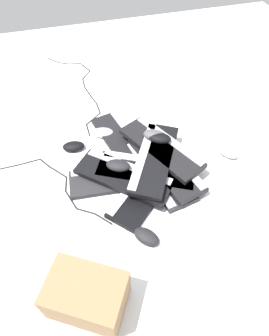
{
  "coord_description": "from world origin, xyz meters",
  "views": [
    {
      "loc": [
        0.85,
        -0.27,
        1.1
      ],
      "look_at": [
        -0.0,
        -0.04,
        0.04
      ],
      "focal_mm": 32.0,
      "sensor_mm": 36.0,
      "label": 1
    }
  ],
  "objects_px": {
    "mouse_1": "(155,135)",
    "mouse_6": "(160,138)",
    "keyboard_5": "(154,158)",
    "keyboard_1": "(160,171)",
    "mouse_2": "(74,146)",
    "mouse_0": "(103,133)",
    "cardboard_box": "(87,295)",
    "keyboard_4": "(146,171)",
    "mouse_5": "(146,237)",
    "keyboard_7": "(124,176)",
    "keyboard_0": "(146,187)",
    "mouse_4": "(228,152)",
    "keyboard_2": "(123,141)",
    "mouse_3": "(118,165)",
    "keyboard_8": "(162,147)",
    "keyboard_3": "(118,178)",
    "keyboard_6": "(166,164)"
  },
  "relations": [
    {
      "from": "keyboard_0",
      "to": "keyboard_4",
      "type": "xyz_separation_m",
      "value": [
        -0.07,
        0.02,
        0.03
      ]
    },
    {
      "from": "keyboard_1",
      "to": "keyboard_2",
      "type": "distance_m",
      "value": 0.26
    },
    {
      "from": "keyboard_5",
      "to": "mouse_1",
      "type": "xyz_separation_m",
      "value": [
        -0.11,
        0.04,
        0.04
      ]
    },
    {
      "from": "keyboard_6",
      "to": "mouse_3",
      "type": "xyz_separation_m",
      "value": [
        -0.02,
        -0.22,
        0.04
      ]
    },
    {
      "from": "keyboard_4",
      "to": "mouse_3",
      "type": "height_order",
      "value": "mouse_3"
    },
    {
      "from": "keyboard_5",
      "to": "cardboard_box",
      "type": "distance_m",
      "value": 0.66
    },
    {
      "from": "mouse_3",
      "to": "keyboard_8",
      "type": "bearing_deg",
      "value": 42.11
    },
    {
      "from": "keyboard_2",
      "to": "keyboard_7",
      "type": "height_order",
      "value": "keyboard_7"
    },
    {
      "from": "keyboard_1",
      "to": "keyboard_3",
      "type": "distance_m",
      "value": 0.2
    },
    {
      "from": "keyboard_0",
      "to": "keyboard_8",
      "type": "bearing_deg",
      "value": 142.05
    },
    {
      "from": "keyboard_2",
      "to": "mouse_0",
      "type": "distance_m",
      "value": 0.12
    },
    {
      "from": "mouse_3",
      "to": "mouse_6",
      "type": "bearing_deg",
      "value": 48.63
    },
    {
      "from": "keyboard_4",
      "to": "keyboard_5",
      "type": "height_order",
      "value": "keyboard_5"
    },
    {
      "from": "keyboard_2",
      "to": "mouse_1",
      "type": "xyz_separation_m",
      "value": [
        0.09,
        0.14,
        0.1
      ]
    },
    {
      "from": "keyboard_1",
      "to": "mouse_2",
      "type": "bearing_deg",
      "value": -125.27
    },
    {
      "from": "keyboard_7",
      "to": "keyboard_0",
      "type": "bearing_deg",
      "value": 53.62
    },
    {
      "from": "keyboard_5",
      "to": "mouse_5",
      "type": "relative_size",
      "value": 4.15
    },
    {
      "from": "keyboard_1",
      "to": "keyboard_7",
      "type": "xyz_separation_m",
      "value": [
        0.01,
        -0.18,
        0.03
      ]
    },
    {
      "from": "keyboard_2",
      "to": "mouse_5",
      "type": "relative_size",
      "value": 4.21
    },
    {
      "from": "keyboard_4",
      "to": "keyboard_0",
      "type": "bearing_deg",
      "value": -17.09
    },
    {
      "from": "keyboard_0",
      "to": "keyboard_2",
      "type": "relative_size",
      "value": 0.92
    },
    {
      "from": "keyboard_6",
      "to": "cardboard_box",
      "type": "height_order",
      "value": "cardboard_box"
    },
    {
      "from": "keyboard_3",
      "to": "mouse_1",
      "type": "distance_m",
      "value": 0.27
    },
    {
      "from": "keyboard_6",
      "to": "cardboard_box",
      "type": "relative_size",
      "value": 1.85
    },
    {
      "from": "keyboard_5",
      "to": "mouse_6",
      "type": "relative_size",
      "value": 4.15
    },
    {
      "from": "keyboard_6",
      "to": "mouse_3",
      "type": "distance_m",
      "value": 0.23
    },
    {
      "from": "keyboard_2",
      "to": "keyboard_7",
      "type": "relative_size",
      "value": 1.08
    },
    {
      "from": "mouse_3",
      "to": "cardboard_box",
      "type": "bearing_deg",
      "value": -86.94
    },
    {
      "from": "keyboard_4",
      "to": "mouse_2",
      "type": "distance_m",
      "value": 0.4
    },
    {
      "from": "mouse_1",
      "to": "mouse_4",
      "type": "height_order",
      "value": "mouse_1"
    },
    {
      "from": "mouse_0",
      "to": "cardboard_box",
      "type": "relative_size",
      "value": 0.44
    },
    {
      "from": "mouse_1",
      "to": "cardboard_box",
      "type": "distance_m",
      "value": 0.77
    },
    {
      "from": "keyboard_0",
      "to": "mouse_5",
      "type": "relative_size",
      "value": 3.86
    },
    {
      "from": "keyboard_5",
      "to": "cardboard_box",
      "type": "height_order",
      "value": "cardboard_box"
    },
    {
      "from": "mouse_2",
      "to": "mouse_4",
      "type": "height_order",
      "value": "same"
    },
    {
      "from": "keyboard_7",
      "to": "keyboard_5",
      "type": "bearing_deg",
      "value": 105.08
    },
    {
      "from": "keyboard_5",
      "to": "mouse_5",
      "type": "distance_m",
      "value": 0.37
    },
    {
      "from": "keyboard_4",
      "to": "mouse_6",
      "type": "xyz_separation_m",
      "value": [
        -0.12,
        0.1,
        0.07
      ]
    },
    {
      "from": "mouse_6",
      "to": "keyboard_3",
      "type": "bearing_deg",
      "value": -127.1
    },
    {
      "from": "keyboard_2",
      "to": "cardboard_box",
      "type": "height_order",
      "value": "cardboard_box"
    },
    {
      "from": "keyboard_5",
      "to": "cardboard_box",
      "type": "bearing_deg",
      "value": -37.56
    },
    {
      "from": "mouse_1",
      "to": "cardboard_box",
      "type": "height_order",
      "value": "cardboard_box"
    },
    {
      "from": "keyboard_4",
      "to": "mouse_0",
      "type": "height_order",
      "value": "keyboard_4"
    },
    {
      "from": "keyboard_5",
      "to": "mouse_3",
      "type": "bearing_deg",
      "value": -89.27
    },
    {
      "from": "mouse_4",
      "to": "keyboard_6",
      "type": "bearing_deg",
      "value": -122.22
    },
    {
      "from": "keyboard_1",
      "to": "keyboard_5",
      "type": "bearing_deg",
      "value": -145.32
    },
    {
      "from": "keyboard_7",
      "to": "mouse_2",
      "type": "relative_size",
      "value": 3.89
    },
    {
      "from": "keyboard_0",
      "to": "keyboard_4",
      "type": "relative_size",
      "value": 0.92
    },
    {
      "from": "keyboard_1",
      "to": "keyboard_3",
      "type": "height_order",
      "value": "same"
    },
    {
      "from": "mouse_1",
      "to": "mouse_6",
      "type": "distance_m",
      "value": 0.03
    }
  ]
}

